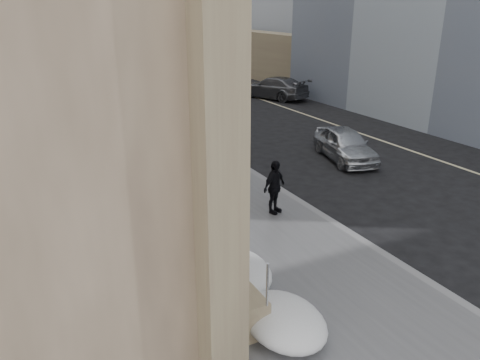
% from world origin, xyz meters
% --- Properties ---
extents(ground, '(140.00, 140.00, 0.00)m').
position_xyz_m(ground, '(0.00, 0.00, 0.00)').
color(ground, black).
rests_on(ground, ground).
extents(sidewalk, '(5.00, 80.00, 0.12)m').
position_xyz_m(sidewalk, '(0.00, 10.00, 0.06)').
color(sidewalk, '#4F4F52').
rests_on(sidewalk, ground).
extents(curb, '(0.24, 80.00, 0.12)m').
position_xyz_m(curb, '(2.62, 10.00, 0.06)').
color(curb, slate).
rests_on(curb, ground).
extents(lane_line, '(0.15, 70.00, 0.01)m').
position_xyz_m(lane_line, '(10.50, 10.00, 0.01)').
color(lane_line, '#BFB78C').
rests_on(lane_line, ground).
extents(far_podium, '(2.00, 80.00, 4.00)m').
position_xyz_m(far_podium, '(15.50, 10.00, 2.00)').
color(far_podium, '#846F55').
rests_on(far_podium, ground).
extents(streetlight_mid, '(1.71, 0.24, 8.00)m').
position_xyz_m(streetlight_mid, '(2.74, 14.00, 4.58)').
color(streetlight_mid, '#2D2D30').
rests_on(streetlight_mid, ground).
extents(streetlight_far, '(1.71, 0.24, 8.00)m').
position_xyz_m(streetlight_far, '(2.74, 34.00, 4.58)').
color(streetlight_far, '#2D2D30').
rests_on(streetlight_far, ground).
extents(traffic_signal, '(4.10, 0.22, 6.00)m').
position_xyz_m(traffic_signal, '(2.07, 22.00, 4.00)').
color(traffic_signal, '#2D2D30').
rests_on(traffic_signal, ground).
extents(snow_bank, '(1.70, 18.10, 0.76)m').
position_xyz_m(snow_bank, '(-1.42, 8.11, 0.47)').
color(snow_bank, white).
rests_on(snow_bank, sidewalk).
extents(mounted_horse_left, '(1.71, 2.63, 2.68)m').
position_xyz_m(mounted_horse_left, '(-1.08, 1.51, 1.20)').
color(mounted_horse_left, '#563419').
rests_on(mounted_horse_left, sidewalk).
extents(mounted_horse_right, '(1.77, 1.90, 2.57)m').
position_xyz_m(mounted_horse_right, '(0.18, 5.36, 1.16)').
color(mounted_horse_right, '#432313').
rests_on(mounted_horse_right, sidewalk).
extents(pedestrian, '(1.07, 0.77, 1.69)m').
position_xyz_m(pedestrian, '(1.37, 3.02, 0.97)').
color(pedestrian, black).
rests_on(pedestrian, sidewalk).
extents(car_silver, '(2.56, 4.27, 1.36)m').
position_xyz_m(car_silver, '(6.97, 6.55, 0.68)').
color(car_silver, '#B9BCC1').
rests_on(car_silver, ground).
extents(car_grey, '(3.89, 5.63, 1.51)m').
position_xyz_m(car_grey, '(11.45, 19.93, 0.76)').
color(car_grey, '#525459').
rests_on(car_grey, ground).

